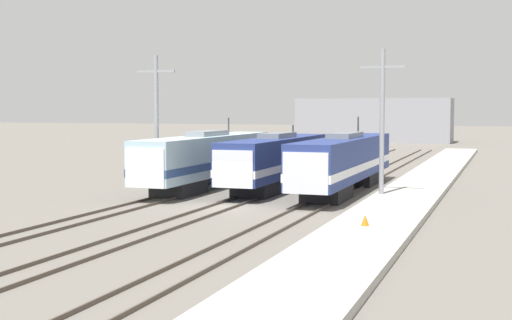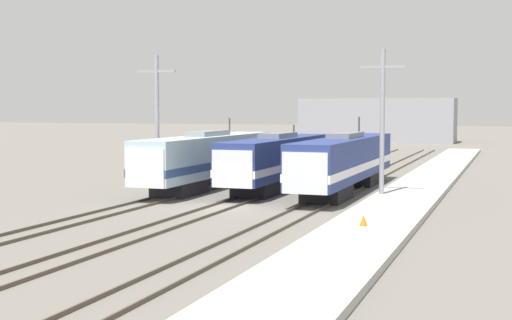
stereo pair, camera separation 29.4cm
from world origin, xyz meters
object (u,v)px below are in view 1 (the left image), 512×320
(catenary_tower_right, at_px, (382,120))
(traffic_cone, at_px, (365,220))
(locomotive_center, at_px, (275,160))
(locomotive_far_right, at_px, (343,162))
(locomotive_far_left, at_px, (205,159))
(catenary_tower_left, at_px, (156,119))

(catenary_tower_right, bearing_deg, traffic_cone, -83.69)
(locomotive_center, relative_size, locomotive_far_right, 0.87)
(locomotive_far_left, bearing_deg, locomotive_center, 13.18)
(locomotive_far_left, bearing_deg, catenary_tower_right, -7.83)
(catenary_tower_left, bearing_deg, locomotive_far_right, 12.23)
(catenary_tower_right, distance_m, traffic_cone, 13.15)
(locomotive_far_right, distance_m, catenary_tower_right, 4.95)
(locomotive_far_left, distance_m, catenary_tower_left, 4.37)
(catenary_tower_right, xyz_separation_m, traffic_cone, (1.36, -12.34, -4.33))
(catenary_tower_right, bearing_deg, locomotive_center, 159.84)
(locomotive_far_left, xyz_separation_m, locomotive_center, (4.85, 1.14, -0.06))
(catenary_tower_left, relative_size, traffic_cone, 18.48)
(locomotive_center, distance_m, locomotive_far_right, 4.85)
(catenary_tower_right, relative_size, traffic_cone, 18.48)
(locomotive_far_left, distance_m, locomotive_far_right, 9.75)
(locomotive_far_right, bearing_deg, locomotive_center, 178.01)
(locomotive_far_left, height_order, locomotive_center, locomotive_far_left)
(locomotive_center, height_order, catenary_tower_left, catenary_tower_left)
(locomotive_far_left, xyz_separation_m, locomotive_far_right, (9.70, 0.97, -0.02))
(locomotive_center, xyz_separation_m, catenary_tower_left, (-7.68, -2.88, 2.88))
(locomotive_far_left, height_order, catenary_tower_left, catenary_tower_left)
(locomotive_far_right, distance_m, traffic_cone, 15.75)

